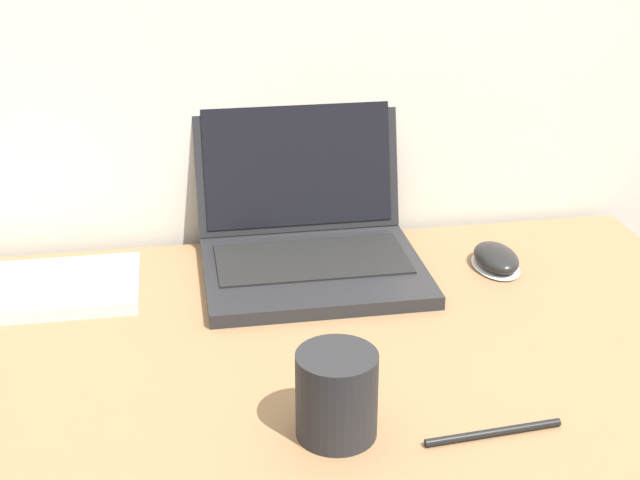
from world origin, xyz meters
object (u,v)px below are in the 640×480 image
at_px(external_keyboard, 4,292).
at_px(laptop, 308,233).
at_px(pen, 493,432).
at_px(drink_cup, 337,393).
at_px(computer_mouse, 496,259).

bearing_deg(external_keyboard, laptop, 5.61).
bearing_deg(pen, external_keyboard, 143.29).
distance_m(laptop, drink_cup, 0.44).
bearing_deg(drink_cup, pen, -11.61).
height_order(drink_cup, computer_mouse, drink_cup).
bearing_deg(computer_mouse, pen, -110.27).
relative_size(computer_mouse, external_keyboard, 0.28).
relative_size(drink_cup, external_keyboard, 0.26).
xyz_separation_m(laptop, external_keyboard, (-0.44, -0.04, -0.04)).
bearing_deg(drink_cup, external_keyboard, 135.92).
relative_size(laptop, pen, 2.05).
height_order(drink_cup, pen, drink_cup).
relative_size(drink_cup, computer_mouse, 0.93).
bearing_deg(computer_mouse, external_keyboard, 178.31).
distance_m(laptop, computer_mouse, 0.29).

